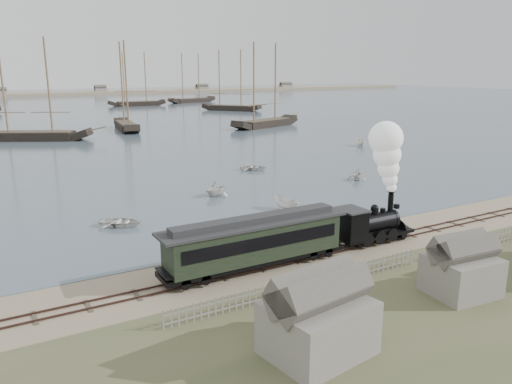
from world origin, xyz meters
TOP-DOWN VIEW (x-y plane):
  - ground at (0.00, 0.00)m, footprint 600.00×600.00m
  - harbor_water at (0.00, 170.00)m, footprint 600.00×336.00m
  - rail_track at (0.00, -2.00)m, footprint 120.00×1.80m
  - picket_fence_west at (-6.50, -7.00)m, footprint 19.00×0.10m
  - picket_fence_east at (12.50, -7.50)m, footprint 15.00×0.10m
  - shed_left at (-10.00, -13.00)m, footprint 5.00×4.00m
  - shed_mid at (2.00, -12.00)m, footprint 4.00×3.50m
  - far_spit at (0.00, 250.00)m, footprint 500.00×20.00m
  - locomotive at (4.84, -2.00)m, footprint 7.67×2.86m
  - passenger_coach at (-7.34, -2.00)m, footprint 14.13×2.72m
  - beached_dinghy at (-10.25, 1.09)m, footprint 2.87×3.81m
  - rowboat_0 at (-13.11, 12.57)m, footprint 4.40×4.65m
  - rowboat_1 at (-0.75, 18.33)m, footprint 3.87×4.13m
  - rowboat_2 at (2.80, 9.45)m, footprint 3.57×1.84m
  - rowboat_3 at (9.99, 28.88)m, footprint 4.27×4.51m
  - rowboat_4 at (18.47, 16.71)m, footprint 3.57×3.65m
  - rowboat_5 at (38.11, 38.55)m, footprint 3.70×2.46m
  - schooner_2 at (-13.21, 76.70)m, footprint 22.40×14.77m
  - schooner_3 at (7.52, 83.99)m, footprint 6.19×17.90m
  - schooner_4 at (38.88, 73.64)m, footprint 21.21×11.39m
  - schooner_5 at (53.51, 120.56)m, footprint 16.53×18.98m
  - schooner_8 at (31.99, 156.60)m, footprint 21.35×6.04m
  - schooner_9 at (57.66, 164.51)m, footprint 22.03×9.84m

SIDE VIEW (x-z plane):
  - ground at x=0.00m, z-range 0.00..0.00m
  - picket_fence_west at x=-6.50m, z-range -0.60..0.60m
  - picket_fence_east at x=12.50m, z-range -0.60..0.60m
  - shed_left at x=-10.00m, z-range -2.05..2.05m
  - shed_mid at x=2.00m, z-range -1.80..1.80m
  - far_spit at x=0.00m, z-range -0.90..0.90m
  - harbor_water at x=0.00m, z-range 0.00..0.06m
  - rail_track at x=0.00m, z-range -0.04..0.12m
  - beached_dinghy at x=-10.25m, z-range 0.00..0.75m
  - rowboat_3 at x=9.99m, z-range 0.06..0.82m
  - rowboat_0 at x=-13.11m, z-range 0.06..0.84m
  - rowboat_2 at x=2.80m, z-range 0.06..1.37m
  - rowboat_5 at x=38.11m, z-range 0.06..1.40m
  - rowboat_4 at x=18.47m, z-range 0.06..1.52m
  - rowboat_1 at x=-0.75m, z-range 0.06..1.80m
  - passenger_coach at x=-7.34m, z-range 0.45..3.88m
  - locomotive at x=4.84m, z-range -0.37..9.18m
  - schooner_2 at x=-13.21m, z-range 0.06..20.06m
  - schooner_3 at x=7.52m, z-range 0.06..20.06m
  - schooner_4 at x=38.88m, z-range 0.06..20.06m
  - schooner_5 at x=53.51m, z-range 0.06..20.06m
  - schooner_8 at x=31.99m, z-range 0.06..20.06m
  - schooner_9 at x=57.66m, z-range 0.06..20.06m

